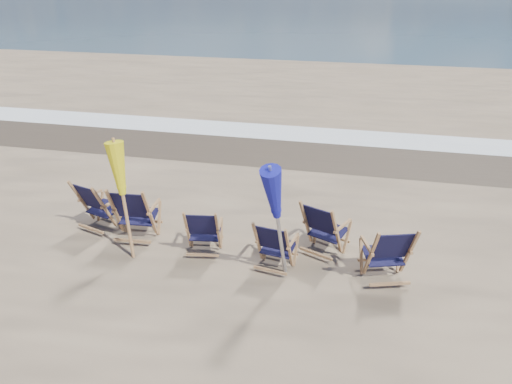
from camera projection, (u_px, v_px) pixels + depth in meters
surf_foam at (303, 134)px, 14.26m from camera, size 200.00×1.40×0.01m
wet_sand_strip at (295, 151)px, 12.93m from camera, size 200.00×2.60×0.00m
beach_chair_0 at (105, 210)px, 8.74m from camera, size 0.84×0.89×1.01m
beach_chair_1 at (150, 216)px, 8.44m from camera, size 0.76×0.84×1.10m
beach_chair_2 at (218, 233)px, 8.10m from camera, size 0.67×0.73×0.90m
beach_chair_3 at (289, 250)px, 7.60m from camera, size 0.69×0.75×0.92m
beach_chair_4 at (336, 234)px, 7.94m from camera, size 0.89×0.93×1.02m
beach_chair_5 at (409, 255)px, 7.37m from camera, size 0.87×0.92×1.04m
umbrella_yellow at (121, 176)px, 7.75m from camera, size 0.30×0.30×1.94m
umbrella_blue at (280, 189)px, 6.95m from camera, size 0.30×0.30×2.10m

